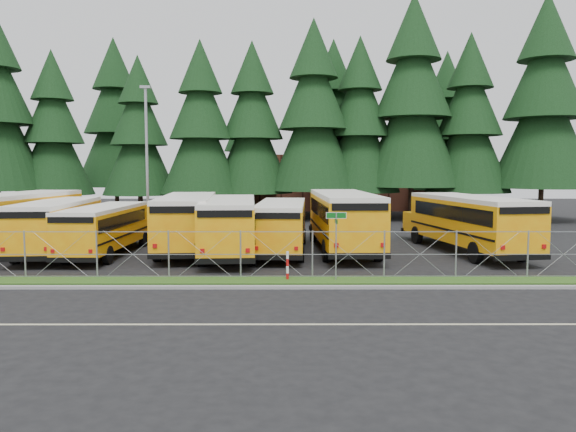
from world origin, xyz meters
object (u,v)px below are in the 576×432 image
object	(u,v)px
bus_east	(466,224)
striped_bollard	(288,266)
bus_0	(20,222)
bus_6	(343,222)
bus_3	(188,223)
street_sign	(336,231)
bus_1	(59,227)
light_standard	(147,155)
bus_2	(107,231)
bus_4	(230,227)
bus_5	(282,227)

from	to	relation	value
bus_east	striped_bollard	world-z (taller)	bus_east
bus_0	bus_6	distance (m)	17.98
bus_3	street_sign	size ratio (longest dim) A/B	4.19
bus_1	striped_bollard	world-z (taller)	bus_1
bus_6	light_standard	bearing A→B (deg)	146.61
bus_0	bus_east	size ratio (longest dim) A/B	1.04
bus_1	bus_2	size ratio (longest dim) A/B	1.10
bus_3	bus_4	size ratio (longest dim) A/B	1.03
bus_3	bus_1	bearing A→B (deg)	-176.55
bus_1	street_sign	bearing A→B (deg)	-32.24
bus_3	bus_4	world-z (taller)	bus_3
bus_0	striped_bollard	world-z (taller)	bus_0
bus_3	street_sign	xyz separation A→B (m)	(7.46, -8.19, 0.49)
bus_5	bus_east	bearing A→B (deg)	3.17
bus_1	bus_5	world-z (taller)	bus_1
bus_6	striped_bollard	world-z (taller)	bus_6
bus_4	light_standard	xyz separation A→B (m)	(-6.57, 9.21, 4.00)
striped_bollard	street_sign	bearing A→B (deg)	-1.40
bus_6	bus_east	xyz separation A→B (m)	(6.66, -0.57, -0.08)
bus_5	street_sign	world-z (taller)	street_sign
bus_0	bus_1	distance (m)	3.02
bus_1	bus_3	distance (m)	6.79
bus_1	bus_6	size ratio (longest dim) A/B	0.88
bus_1	bus_4	xyz separation A→B (m)	(9.17, -0.51, 0.07)
bus_5	striped_bollard	distance (m)	7.55
bus_1	street_sign	xyz separation A→B (m)	(14.18, -7.22, 0.60)
striped_bollard	bus_3	bearing A→B (deg)	123.97
bus_6	bus_5	bearing A→B (deg)	-170.45
bus_1	light_standard	world-z (taller)	light_standard
bus_2	light_standard	size ratio (longest dim) A/B	0.98
bus_5	striped_bollard	world-z (taller)	bus_5
striped_bollard	bus_4	bearing A→B (deg)	114.47
bus_2	light_standard	bearing A→B (deg)	91.65
bus_5	light_standard	bearing A→B (deg)	140.50
bus_4	bus_east	xyz separation A→B (m)	(12.74, 0.97, 0.04)
light_standard	striped_bollard	bearing A→B (deg)	-58.82
bus_3	light_standard	bearing A→B (deg)	113.27
bus_4	bus_5	world-z (taller)	bus_4
bus_0	striped_bollard	bearing A→B (deg)	-24.39
bus_2	bus_4	size ratio (longest dim) A/B	0.87
bus_6	striped_bollard	distance (m)	8.81
bus_4	striped_bollard	bearing A→B (deg)	-69.11
bus_3	light_standard	xyz separation A→B (m)	(-4.12, 7.73, 3.96)
bus_2	street_sign	world-z (taller)	street_sign
bus_1	bus_6	bearing A→B (deg)	-1.39
bus_east	bus_0	bearing A→B (deg)	168.56
bus_0	bus_east	world-z (taller)	bus_0
bus_east	striped_bollard	xyz separation A→B (m)	(-9.71, -7.63, -0.94)
bus_2	bus_east	bearing A→B (deg)	3.90
bus_east	light_standard	xyz separation A→B (m)	(-19.32, 8.24, 3.96)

